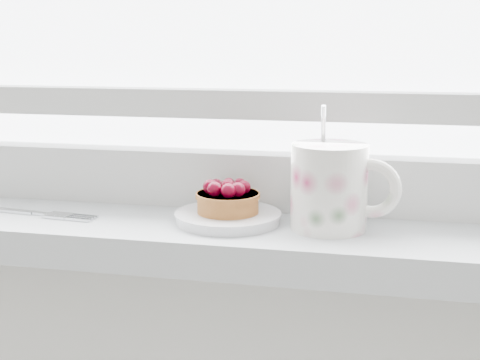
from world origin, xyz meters
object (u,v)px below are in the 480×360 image
(saucer, at_px, (228,217))
(floral_mug, at_px, (332,185))
(fork, at_px, (22,212))
(raspberry_tart, at_px, (228,198))

(saucer, distance_m, floral_mug, 0.13)
(saucer, xyz_separation_m, fork, (-0.26, -0.01, -0.00))
(raspberry_tart, bearing_deg, fork, -176.89)
(saucer, distance_m, fork, 0.26)
(saucer, relative_size, fork, 0.62)
(raspberry_tart, relative_size, floral_mug, 0.54)
(floral_mug, bearing_deg, saucer, 179.33)
(raspberry_tart, bearing_deg, saucer, 71.08)
(floral_mug, bearing_deg, fork, -178.03)
(raspberry_tart, xyz_separation_m, fork, (-0.26, -0.01, -0.03))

